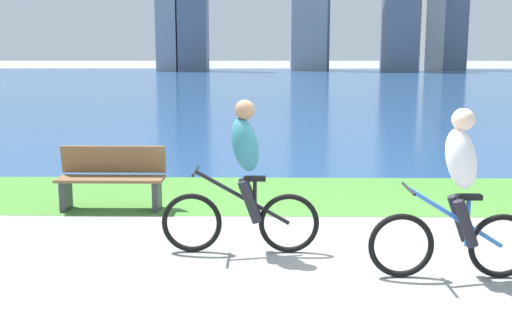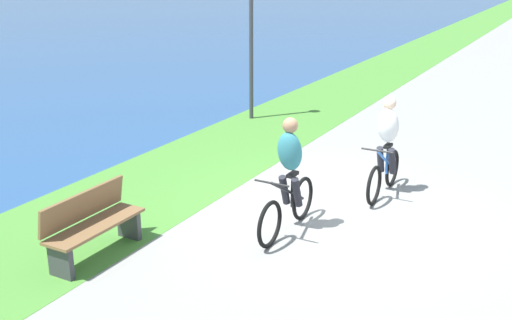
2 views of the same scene
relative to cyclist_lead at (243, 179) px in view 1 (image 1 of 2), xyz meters
The scene contains 6 objects.
ground_plane 1.32m from the cyclist_lead, ahead, with size 300.00×300.00×0.00m, color gray.
grass_strip_bayside 3.18m from the cyclist_lead, 70.80° to the left, with size 120.00×2.68×0.01m, color #478433.
bay_water_surface 41.18m from the cyclist_lead, 88.60° to the left, with size 300.00×73.85×0.00m, color navy.
cyclist_lead is the anchor object (origin of this frame).
cyclist_trailing 2.26m from the cyclist_lead, 19.87° to the right, with size 1.64×0.52×1.69m.
bench_near_path 2.78m from the cyclist_lead, 135.04° to the left, with size 1.50×0.47×0.90m.
Camera 1 is at (-0.76, -6.68, 2.22)m, focal length 44.20 mm.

